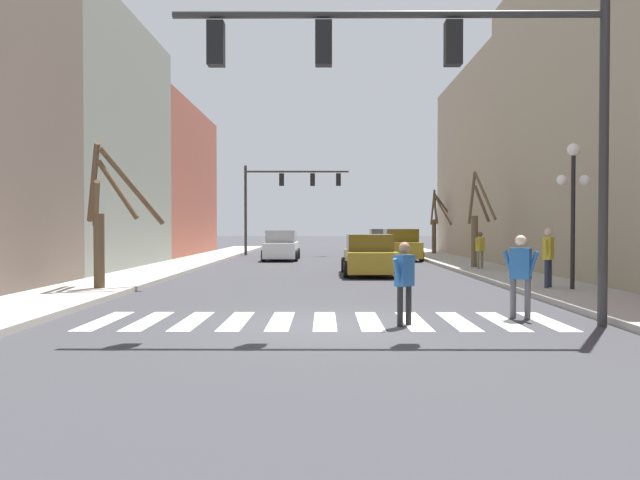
# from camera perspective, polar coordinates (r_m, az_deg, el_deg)

# --- Properties ---
(ground_plane) EXTENTS (240.00, 240.00, 0.00)m
(ground_plane) POSITION_cam_1_polar(r_m,az_deg,el_deg) (12.33, 0.45, -7.74)
(ground_plane) COLOR #38383D
(building_row_left) EXTENTS (6.00, 41.67, 12.30)m
(building_row_left) POSITION_cam_1_polar(r_m,az_deg,el_deg) (28.45, -23.20, 8.51)
(building_row_left) COLOR #66564C
(building_row_left) RESTS_ON ground_plane
(building_row_right) EXTENTS (6.00, 39.51, 12.44)m
(building_row_right) POSITION_cam_1_polar(r_m,az_deg,el_deg) (29.38, 23.23, 8.34)
(building_row_right) COLOR #934C3D
(building_row_right) RESTS_ON ground_plane
(crosswalk_stripes) EXTENTS (9.45, 2.60, 0.01)m
(crosswalk_stripes) POSITION_cam_1_polar(r_m,az_deg,el_deg) (12.78, 0.45, -7.41)
(crosswalk_stripes) COLOR white
(crosswalk_stripes) RESTS_ON ground_plane
(traffic_signal_near) EXTENTS (8.34, 0.28, 6.37)m
(traffic_signal_near) POSITION_cam_1_polar(r_m,az_deg,el_deg) (12.53, 11.04, 14.47)
(traffic_signal_near) COLOR #2D2D2D
(traffic_signal_near) RESTS_ON ground_plane
(traffic_signal_far) EXTENTS (7.08, 0.28, 6.06)m
(traffic_signal_far) POSITION_cam_1_polar(r_m,az_deg,el_deg) (42.32, -3.26, 4.73)
(traffic_signal_far) COLOR #2D2D2D
(traffic_signal_far) RESTS_ON ground_plane
(street_lamp_right_corner) EXTENTS (0.95, 0.36, 4.13)m
(street_lamp_right_corner) POSITION_cam_1_polar(r_m,az_deg,el_deg) (19.06, 22.14, 4.62)
(street_lamp_right_corner) COLOR black
(street_lamp_right_corner) RESTS_ON sidewalk_right
(car_parked_left_mid) EXTENTS (2.02, 4.79, 1.72)m
(car_parked_left_mid) POSITION_cam_1_polar(r_m,az_deg,el_deg) (36.02, -3.55, -0.57)
(car_parked_left_mid) COLOR white
(car_parked_left_mid) RESTS_ON ground_plane
(car_parked_right_mid) EXTENTS (2.15, 4.65, 1.62)m
(car_parked_right_mid) POSITION_cam_1_polar(r_m,az_deg,el_deg) (24.92, 4.53, -1.46)
(car_parked_right_mid) COLOR #A38423
(car_parked_right_mid) RESTS_ON ground_plane
(car_parked_right_far) EXTENTS (2.02, 4.67, 1.76)m
(car_parked_right_far) POSITION_cam_1_polar(r_m,az_deg,el_deg) (49.51, 5.56, -0.07)
(car_parked_right_far) COLOR gray
(car_parked_right_far) RESTS_ON ground_plane
(car_parked_left_far) EXTENTS (2.20, 4.48, 1.80)m
(car_parked_left_far) POSITION_cam_1_polar(r_m,az_deg,el_deg) (36.03, 7.37, -0.53)
(car_parked_left_far) COLOR #A38423
(car_parked_left_far) RESTS_ON ground_plane
(pedestrian_near_right_corner) EXTENTS (0.51, 0.66, 1.73)m
(pedestrian_near_right_corner) POSITION_cam_1_polar(r_m,az_deg,el_deg) (19.28, 20.15, -1.08)
(pedestrian_near_right_corner) COLOR #282D47
(pedestrian_near_right_corner) RESTS_ON sidewalk_right
(pedestrian_crossing_street) EXTENTS (0.68, 0.48, 1.75)m
(pedestrian_crossing_street) POSITION_cam_1_polar(r_m,az_deg,el_deg) (13.66, 17.86, -2.57)
(pedestrian_crossing_street) COLOR #4C4C51
(pedestrian_crossing_street) RESTS_ON ground_plane
(pedestrian_on_left_sidewalk) EXTENTS (0.57, 0.49, 1.56)m
(pedestrian_on_left_sidewalk) POSITION_cam_1_polar(r_m,az_deg,el_deg) (27.27, 14.43, -0.60)
(pedestrian_on_left_sidewalk) COLOR #7A705B
(pedestrian_on_left_sidewalk) RESTS_ON sidewalk_right
(pedestrian_waiting_at_curb) EXTENTS (0.54, 0.57, 1.63)m
(pedestrian_waiting_at_curb) POSITION_cam_1_polar(r_m,az_deg,el_deg) (12.18, 7.73, -3.31)
(pedestrian_waiting_at_curb) COLOR black
(pedestrian_waiting_at_curb) RESTS_ON ground_plane
(street_tree_right_near) EXTENTS (1.68, 3.17, 4.28)m
(street_tree_right_near) POSITION_cam_1_polar(r_m,az_deg,el_deg) (42.43, 10.57, 1.67)
(street_tree_right_near) COLOR brown
(street_tree_right_near) RESTS_ON sidewalk_right
(street_tree_right_far) EXTENTS (2.39, 1.68, 4.24)m
(street_tree_right_far) POSITION_cam_1_polar(r_m,az_deg,el_deg) (19.32, -19.02, 2.00)
(street_tree_right_far) COLOR brown
(street_tree_right_far) RESTS_ON sidewalk_left
(street_tree_left_far) EXTENTS (0.91, 2.04, 4.21)m
(street_tree_left_far) POSITION_cam_1_polar(r_m,az_deg,el_deg) (28.25, 14.08, 1.25)
(street_tree_left_far) COLOR brown
(street_tree_left_far) RESTS_ON sidewalk_right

